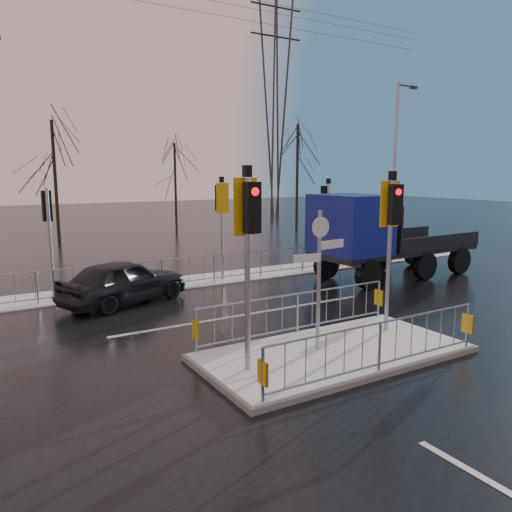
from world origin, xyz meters
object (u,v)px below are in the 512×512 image
car_far_lane (124,281)px  street_lamp_right (395,164)px  traffic_island (333,339)px  flatbed_truck (369,235)px

car_far_lane → street_lamp_right: size_ratio=0.51×
traffic_island → street_lamp_right: street_lamp_right is taller
traffic_island → street_lamp_right: 14.14m
traffic_island → flatbed_truck: bearing=41.3°
traffic_island → flatbed_truck: size_ratio=0.85×
traffic_island → flatbed_truck: traffic_island is taller
street_lamp_right → traffic_island: bearing=-141.3°
traffic_island → flatbed_truck: 8.40m
car_far_lane → street_lamp_right: 13.83m
car_far_lane → flatbed_truck: flatbed_truck is taller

